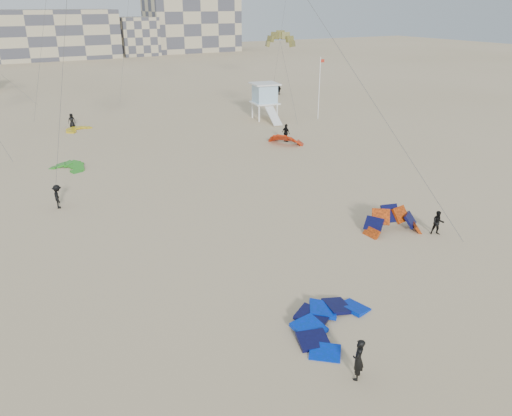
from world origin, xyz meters
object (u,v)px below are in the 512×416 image
kite_ground_orange (392,232)px  kitesurfer_main (358,359)px  lifeguard_tower_near (265,101)px  kite_ground_blue (330,327)px

kite_ground_orange → kitesurfer_main: (-10.78, -9.46, 0.89)m
kite_ground_orange → lifeguard_tower_near: lifeguard_tower_near is taller
kite_ground_blue → kite_ground_orange: kite_ground_orange is taller
kite_ground_blue → kitesurfer_main: (-1.13, -3.19, 0.89)m
kite_ground_orange → kitesurfer_main: kite_ground_orange is taller
kite_ground_orange → lifeguard_tower_near: bearing=88.1°
kite_ground_blue → kite_ground_orange: size_ratio=1.20×
kite_ground_blue → kite_ground_orange: bearing=0.8°
kite_ground_orange → kite_ground_blue: bearing=-132.7°
lifeguard_tower_near → kitesurfer_main: bearing=-107.1°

